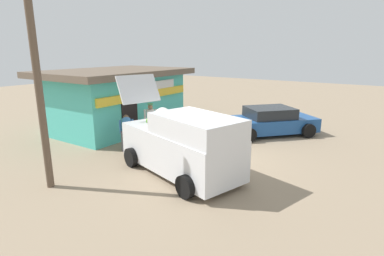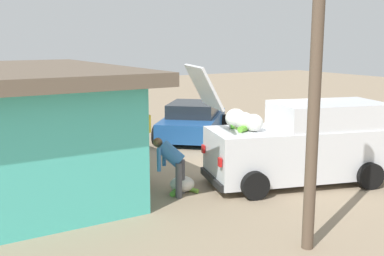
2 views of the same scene
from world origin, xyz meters
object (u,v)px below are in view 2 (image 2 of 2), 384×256
(vendor_standing, at_px, (140,144))
(customer_bending, at_px, (172,160))
(parked_sedan, at_px, (193,121))
(delivery_van, at_px, (302,143))
(paint_bucket, at_px, (85,154))
(unloaded_banana_pile, at_px, (182,185))
(storefront_bar, at_px, (18,128))

(vendor_standing, relative_size, customer_bending, 1.22)
(parked_sedan, xyz_separation_m, vendor_standing, (-3.84, 3.87, 0.32))
(delivery_van, height_order, parked_sedan, delivery_van)
(delivery_van, relative_size, customer_bending, 3.83)
(parked_sedan, relative_size, customer_bending, 3.29)
(customer_bending, height_order, paint_bucket, customer_bending)
(delivery_van, relative_size, parked_sedan, 1.16)
(delivery_van, xyz_separation_m, vendor_standing, (2.26, 3.32, -0.07))
(parked_sedan, relative_size, unloaded_banana_pile, 5.41)
(paint_bucket, bearing_deg, customer_bending, -170.26)
(parked_sedan, height_order, paint_bucket, parked_sedan)
(delivery_van, height_order, unloaded_banana_pile, delivery_van)
(parked_sedan, height_order, vendor_standing, vendor_standing)
(customer_bending, relative_size, unloaded_banana_pile, 1.64)
(delivery_van, bearing_deg, vendor_standing, 55.77)
(parked_sedan, bearing_deg, customer_bending, 144.67)
(storefront_bar, bearing_deg, paint_bucket, -49.23)
(delivery_van, height_order, vendor_standing, delivery_van)
(delivery_van, relative_size, unloaded_banana_pile, 6.28)
(vendor_standing, xyz_separation_m, customer_bending, (-1.49, -0.09, -0.11))
(storefront_bar, height_order, unloaded_banana_pile, storefront_bar)
(vendor_standing, xyz_separation_m, paint_bucket, (2.56, 0.60, -0.72))
(paint_bucket, bearing_deg, unloaded_banana_pile, -165.69)
(vendor_standing, bearing_deg, delivery_van, -124.23)
(storefront_bar, bearing_deg, vendor_standing, -103.41)
(parked_sedan, relative_size, paint_bucket, 10.86)
(parked_sedan, bearing_deg, unloaded_banana_pile, 146.62)
(parked_sedan, xyz_separation_m, paint_bucket, (-1.28, 4.47, -0.40))
(customer_bending, bearing_deg, paint_bucket, 9.74)
(customer_bending, xyz_separation_m, paint_bucket, (4.05, 0.69, -0.62))
(delivery_van, distance_m, vendor_standing, 4.02)
(paint_bucket, bearing_deg, storefront_bar, 130.77)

